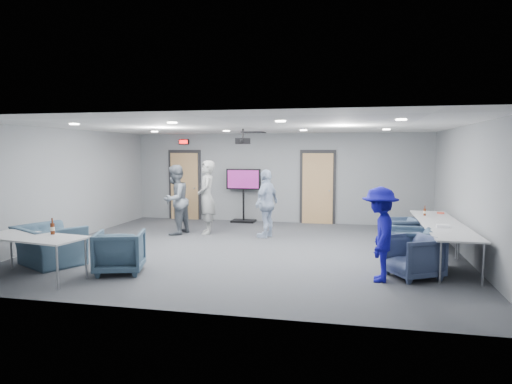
% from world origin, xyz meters
% --- Properties ---
extents(floor, '(9.00, 9.00, 0.00)m').
position_xyz_m(floor, '(0.00, 0.00, 0.00)').
color(floor, '#3B3F43').
rests_on(floor, ground).
extents(ceiling, '(9.00, 9.00, 0.00)m').
position_xyz_m(ceiling, '(0.00, 0.00, 2.70)').
color(ceiling, silver).
rests_on(ceiling, wall_back).
extents(wall_back, '(9.00, 0.02, 2.70)m').
position_xyz_m(wall_back, '(0.00, 4.00, 1.35)').
color(wall_back, gray).
rests_on(wall_back, floor).
extents(wall_front, '(9.00, 0.02, 2.70)m').
position_xyz_m(wall_front, '(0.00, -4.00, 1.35)').
color(wall_front, gray).
rests_on(wall_front, floor).
extents(wall_left, '(0.02, 8.00, 2.70)m').
position_xyz_m(wall_left, '(-4.50, 0.00, 1.35)').
color(wall_left, gray).
rests_on(wall_left, floor).
extents(wall_right, '(0.02, 8.00, 2.70)m').
position_xyz_m(wall_right, '(4.50, 0.00, 1.35)').
color(wall_right, gray).
rests_on(wall_right, floor).
extents(door_left, '(1.06, 0.17, 2.24)m').
position_xyz_m(door_left, '(-3.00, 3.95, 1.07)').
color(door_left, black).
rests_on(door_left, wall_back).
extents(door_right, '(1.06, 0.17, 2.24)m').
position_xyz_m(door_right, '(1.20, 3.95, 1.07)').
color(door_right, black).
rests_on(door_right, wall_back).
extents(exit_sign, '(0.32, 0.08, 0.16)m').
position_xyz_m(exit_sign, '(-3.00, 3.93, 2.45)').
color(exit_sign, black).
rests_on(exit_sign, wall_back).
extents(hvac_diffuser, '(0.60, 0.60, 0.03)m').
position_xyz_m(hvac_diffuser, '(-0.50, 2.80, 2.69)').
color(hvac_diffuser, black).
rests_on(hvac_diffuser, ceiling).
extents(downlights, '(6.18, 3.78, 0.02)m').
position_xyz_m(downlights, '(0.00, 0.00, 2.68)').
color(downlights, white).
rests_on(downlights, ceiling).
extents(person_a, '(0.65, 0.81, 1.92)m').
position_xyz_m(person_a, '(-1.50, 1.64, 0.96)').
color(person_a, '#939693').
rests_on(person_a, floor).
extents(person_b, '(0.83, 0.99, 1.81)m').
position_xyz_m(person_b, '(-2.28, 1.39, 0.90)').
color(person_b, slate).
rests_on(person_b, floor).
extents(person_c, '(0.71, 1.08, 1.71)m').
position_xyz_m(person_c, '(0.12, 1.51, 0.86)').
color(person_c, '#A9BCDA').
rests_on(person_c, floor).
extents(person_d, '(0.65, 1.06, 1.59)m').
position_xyz_m(person_d, '(2.70, -1.90, 0.79)').
color(person_d, '#17158E').
rests_on(person_d, floor).
extents(chair_right_a, '(0.86, 0.85, 0.65)m').
position_xyz_m(chair_right_a, '(3.35, 1.06, 0.33)').
color(chair_right_a, '#36465E').
rests_on(chair_right_a, floor).
extents(chair_right_b, '(0.89, 0.87, 0.74)m').
position_xyz_m(chair_right_b, '(3.35, -0.86, 0.37)').
color(chair_right_b, '#324356').
rests_on(chair_right_b, floor).
extents(chair_right_c, '(1.09, 1.08, 0.74)m').
position_xyz_m(chair_right_c, '(3.28, -1.59, 0.37)').
color(chair_right_c, '#3A4664').
rests_on(chair_right_c, floor).
extents(chair_front_a, '(1.02, 1.04, 0.76)m').
position_xyz_m(chair_front_a, '(-1.81, -2.36, 0.38)').
color(chair_front_a, '#364B5D').
rests_on(chair_front_a, floor).
extents(chair_front_b, '(1.51, 1.45, 0.76)m').
position_xyz_m(chair_front_b, '(-3.41, -2.13, 0.38)').
color(chair_front_b, '#395063').
rests_on(chair_front_b, floor).
extents(table_right_a, '(0.78, 1.88, 0.73)m').
position_xyz_m(table_right_a, '(4.00, 0.94, 0.69)').
color(table_right_a, silver).
rests_on(table_right_a, floor).
extents(table_right_b, '(0.81, 1.94, 0.73)m').
position_xyz_m(table_right_b, '(4.00, -0.96, 0.69)').
color(table_right_b, silver).
rests_on(table_right_b, floor).
extents(table_front_left, '(2.00, 1.09, 0.73)m').
position_xyz_m(table_front_left, '(-3.09, -3.00, 0.69)').
color(table_front_left, silver).
rests_on(table_front_left, floor).
extents(bottle_front, '(0.07, 0.07, 0.29)m').
position_xyz_m(bottle_front, '(-2.84, -2.77, 0.84)').
color(bottle_front, '#56220E').
rests_on(bottle_front, table_front_left).
extents(bottle_right, '(0.06, 0.06, 0.23)m').
position_xyz_m(bottle_right, '(3.82, 1.01, 0.81)').
color(bottle_right, '#56220E').
rests_on(bottle_right, table_right_a).
extents(snack_box, '(0.17, 0.13, 0.03)m').
position_xyz_m(snack_box, '(4.23, 1.41, 0.75)').
color(snack_box, '#CA4532').
rests_on(snack_box, table_right_a).
extents(wrapper, '(0.24, 0.17, 0.05)m').
position_xyz_m(wrapper, '(3.93, -0.57, 0.76)').
color(wrapper, white).
rests_on(wrapper, table_right_b).
extents(tv_stand, '(1.06, 0.51, 1.63)m').
position_xyz_m(tv_stand, '(-1.03, 3.75, 0.92)').
color(tv_stand, black).
rests_on(tv_stand, floor).
extents(projector, '(0.40, 0.37, 0.36)m').
position_xyz_m(projector, '(-0.29, 0.73, 2.40)').
color(projector, black).
rests_on(projector, ceiling).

